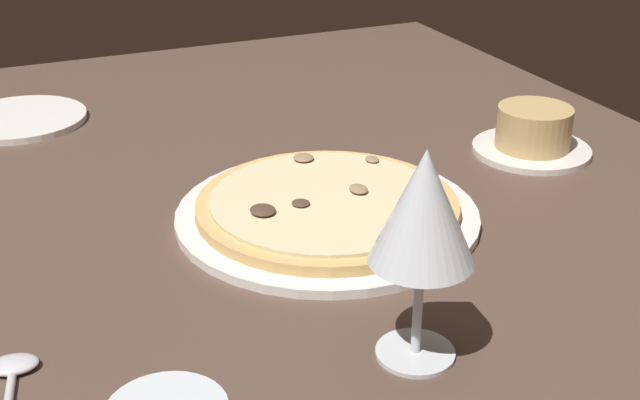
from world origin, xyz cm
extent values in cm
cube|color=brown|center=(0.00, 0.00, 2.00)|extent=(150.00, 110.00, 4.00)
cylinder|color=white|center=(-2.06, 2.61, 4.50)|extent=(32.80, 32.80, 1.00)
cylinder|color=tan|center=(-2.06, 2.61, 5.60)|extent=(28.39, 28.39, 1.20)
cylinder|color=beige|center=(-2.06, 2.61, 6.40)|extent=(25.31, 25.31, 0.40)
ellipsoid|color=#4C3828|center=(-1.56, -0.68, 6.80)|extent=(2.02, 1.92, 0.40)
ellipsoid|color=#AD4733|center=(2.70, 10.11, 7.00)|extent=(2.00, 1.87, 0.79)
ellipsoid|color=#4C3828|center=(-1.39, -4.99, 6.91)|extent=(2.98, 2.65, 0.61)
ellipsoid|color=#937556|center=(-2.04, 6.30, 6.93)|extent=(2.50, 1.94, 0.65)
ellipsoid|color=#937556|center=(-12.54, 4.21, 6.92)|extent=(2.44, 2.39, 0.63)
ellipsoid|color=#937556|center=(-9.02, 11.49, 6.84)|extent=(1.98, 1.52, 0.48)
cylinder|color=silver|center=(-8.76, 34.30, 4.40)|extent=(15.04, 15.04, 0.80)
cylinder|color=tan|center=(-8.76, 34.30, 7.45)|extent=(9.44, 9.44, 5.29)
cylinder|color=silver|center=(23.31, -0.79, 4.20)|extent=(6.58, 6.58, 0.40)
cylinder|color=silver|center=(23.31, -0.79, 8.64)|extent=(0.80, 0.80, 8.48)
cone|color=silver|center=(23.31, -0.79, 17.59)|extent=(8.36, 8.36, 9.40)
cone|color=maroon|center=(23.31, -0.79, 15.25)|extent=(3.80, 3.80, 4.74)
cylinder|color=white|center=(-46.83, -24.63, 4.45)|extent=(18.23, 18.23, 0.90)
ellipsoid|color=silver|center=(12.20, -31.26, 4.50)|extent=(3.47, 4.44, 1.00)
camera|label=1|loc=(72.60, -30.90, 45.69)|focal=47.54mm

